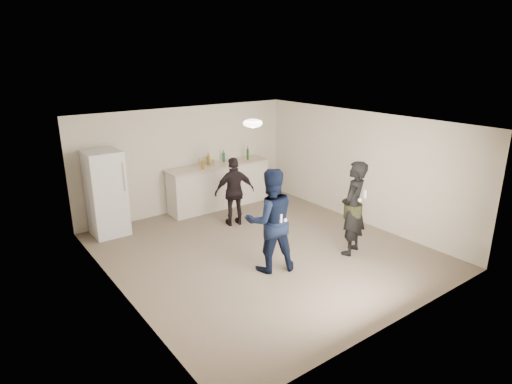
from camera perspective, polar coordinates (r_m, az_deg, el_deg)
floor at (r=8.43m, az=0.81°, el=-7.80°), size 6.00×6.00×0.00m
ceiling at (r=7.69m, az=0.90°, el=9.25°), size 6.00×6.00×0.00m
wall_back at (r=10.43m, az=-9.20°, el=4.32°), size 6.00×0.00×6.00m
wall_front at (r=6.02m, az=18.52°, el=-6.62°), size 6.00×0.00×6.00m
wall_left at (r=6.76m, az=-18.07°, el=-3.85°), size 0.00×6.00×6.00m
wall_right at (r=9.82m, az=13.75°, el=3.19°), size 0.00×6.00×6.00m
counter at (r=10.66m, az=-4.93°, el=0.75°), size 2.60×0.56×1.05m
counter_top at (r=10.52m, az=-5.01°, el=3.58°), size 2.68×0.64×0.04m
fridge at (r=9.41m, az=-19.36°, el=-0.18°), size 0.70×0.70×1.80m
fridge_handle at (r=9.04m, az=-17.22°, el=1.97°), size 0.02×0.02×0.60m
ceiling_dome at (r=7.93m, az=-0.43°, el=9.15°), size 0.36×0.36×0.16m
shaker at (r=10.32m, az=-5.81°, el=3.88°), size 0.08×0.08×0.17m
man at (r=7.39m, az=1.92°, el=-3.80°), size 1.09×0.97×1.85m
woman at (r=8.21m, az=12.83°, el=-2.13°), size 0.78×0.65×1.81m
camo_shorts at (r=8.23m, az=12.80°, el=-2.50°), size 0.34×0.34×0.28m
spectator at (r=9.42m, az=-2.88°, el=0.05°), size 0.97×0.61×1.54m
remote_man at (r=7.14m, az=3.33°, el=-3.53°), size 0.04×0.04×0.15m
nunchuk_man at (r=7.26m, az=3.90°, el=-3.77°), size 0.07×0.07×0.07m
remote_woman at (r=7.95m, az=14.34°, el=-0.29°), size 0.04×0.04×0.15m
nunchuk_woman at (r=7.93m, az=13.66°, el=-1.05°), size 0.07×0.07×0.07m
bottle_cluster at (r=10.53m, az=-5.17°, el=4.31°), size 1.46×0.38×0.27m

